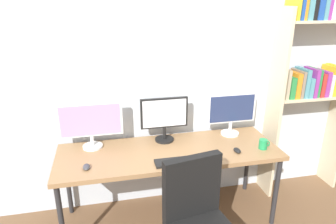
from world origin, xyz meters
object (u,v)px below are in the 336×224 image
object	(u,v)px
monitor_left	(91,123)
coffee_mug	(263,144)
monitor_right	(231,111)
desk	(169,156)
keyboard_main	(175,162)
monitor_center	(164,117)
mouse_left_side	(237,150)
bookshelf	(310,75)
mouse_right_side	(86,167)

from	to	relation	value
monitor_left	coffee_mug	distance (m)	1.57
monitor_left	monitor_right	size ratio (longest dim) A/B	1.16
desk	coffee_mug	distance (m)	0.86
monitor_left	keyboard_main	size ratio (longest dim) A/B	1.67
monitor_center	mouse_left_side	size ratio (longest dim) A/B	4.64
bookshelf	monitor_left	distance (m)	2.20
monitor_center	mouse_left_side	bearing A→B (deg)	-32.62
mouse_left_side	monitor_center	bearing A→B (deg)	147.38
bookshelf	coffee_mug	xyz separation A→B (m)	(-0.67, -0.38, -0.51)
monitor_right	desk	bearing A→B (deg)	-162.50
keyboard_main	mouse_left_side	distance (m)	0.59
desk	monitor_right	size ratio (longest dim) A/B	4.05
bookshelf	mouse_right_side	size ratio (longest dim) A/B	22.14
bookshelf	monitor_right	distance (m)	0.89
desk	monitor_left	xyz separation A→B (m)	(-0.67, 0.21, 0.30)
bookshelf	mouse_left_side	bearing A→B (deg)	-157.06
monitor_right	keyboard_main	xyz separation A→B (m)	(-0.67, -0.44, -0.23)
bookshelf	monitor_right	xyz separation A→B (m)	(-0.83, -0.02, -0.31)
monitor_center	desk	bearing A→B (deg)	-90.00
desk	monitor_left	bearing A→B (deg)	162.49
monitor_right	mouse_right_side	bearing A→B (deg)	-164.75
mouse_left_side	coffee_mug	size ratio (longest dim) A/B	0.91
monitor_right	mouse_left_side	distance (m)	0.45
mouse_right_side	bookshelf	bearing A→B (deg)	10.11
desk	monitor_center	size ratio (longest dim) A/B	4.45
monitor_left	desk	bearing A→B (deg)	-17.51
bookshelf	monitor_left	xyz separation A→B (m)	(-2.18, -0.02, -0.31)
monitor_right	mouse_right_side	xyz separation A→B (m)	(-1.39, -0.38, -0.23)
monitor_right	monitor_center	bearing A→B (deg)	-180.00
mouse_left_side	mouse_right_side	size ratio (longest dim) A/B	1.00
desk	monitor_left	world-z (taller)	monitor_left
monitor_right	coffee_mug	xyz separation A→B (m)	(0.17, -0.36, -0.20)
mouse_left_side	monitor_left	bearing A→B (deg)	163.44
monitor_center	mouse_right_side	distance (m)	0.84
mouse_left_side	desk	bearing A→B (deg)	164.56
monitor_center	mouse_right_side	bearing A→B (deg)	-152.16
monitor_left	monitor_center	size ratio (longest dim) A/B	1.27
bookshelf	monitor_left	size ratio (longest dim) A/B	3.74
mouse_left_side	coffee_mug	distance (m)	0.26
coffee_mug	monitor_center	bearing A→B (deg)	156.71
bookshelf	desk	bearing A→B (deg)	-171.34
monitor_left	coffee_mug	world-z (taller)	monitor_left
desk	coffee_mug	size ratio (longest dim) A/B	18.74
bookshelf	mouse_left_side	xyz separation A→B (m)	(-0.92, -0.39, -0.54)
monitor_center	monitor_left	bearing A→B (deg)	179.99
desk	mouse_right_side	size ratio (longest dim) A/B	20.69
desk	mouse_right_side	xyz separation A→B (m)	(-0.72, -0.17, 0.07)
mouse_left_side	mouse_right_side	world-z (taller)	same
desk	monitor_right	bearing A→B (deg)	17.50
keyboard_main	mouse_right_side	xyz separation A→B (m)	(-0.72, 0.06, 0.01)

